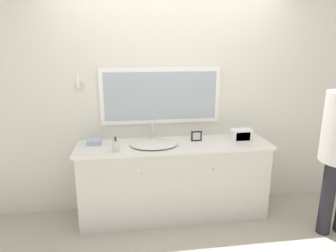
{
  "coord_description": "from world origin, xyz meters",
  "views": [
    {
      "loc": [
        -0.5,
        -2.73,
        1.86
      ],
      "look_at": [
        -0.07,
        0.27,
        1.05
      ],
      "focal_mm": 32.0,
      "sensor_mm": 36.0,
      "label": 1
    }
  ],
  "objects_px": {
    "soap_bottle": "(116,146)",
    "picture_frame": "(196,136)",
    "sink_basin": "(154,144)",
    "appliance_box": "(241,135)"
  },
  "relations": [
    {
      "from": "soap_bottle",
      "to": "appliance_box",
      "type": "bearing_deg",
      "value": 5.92
    },
    {
      "from": "picture_frame",
      "to": "appliance_box",
      "type": "bearing_deg",
      "value": -8.51
    },
    {
      "from": "soap_bottle",
      "to": "appliance_box",
      "type": "relative_size",
      "value": 0.7
    },
    {
      "from": "sink_basin",
      "to": "appliance_box",
      "type": "height_order",
      "value": "sink_basin"
    },
    {
      "from": "soap_bottle",
      "to": "appliance_box",
      "type": "xyz_separation_m",
      "value": [
        1.36,
        0.14,
        0.01
      ]
    },
    {
      "from": "sink_basin",
      "to": "soap_bottle",
      "type": "distance_m",
      "value": 0.42
    },
    {
      "from": "soap_bottle",
      "to": "picture_frame",
      "type": "distance_m",
      "value": 0.9
    },
    {
      "from": "soap_bottle",
      "to": "picture_frame",
      "type": "xyz_separation_m",
      "value": [
        0.87,
        0.21,
        -0.0
      ]
    },
    {
      "from": "sink_basin",
      "to": "soap_bottle",
      "type": "height_order",
      "value": "sink_basin"
    },
    {
      "from": "appliance_box",
      "to": "picture_frame",
      "type": "xyz_separation_m",
      "value": [
        -0.49,
        0.07,
        -0.01
      ]
    }
  ]
}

